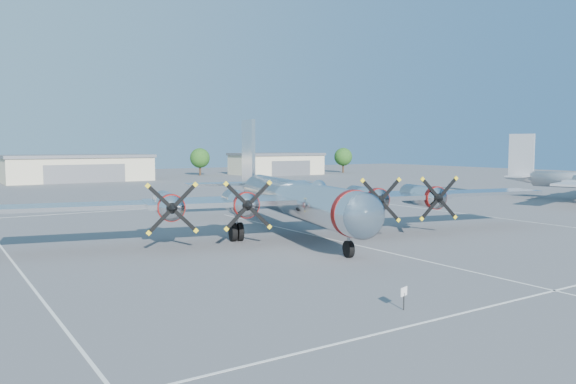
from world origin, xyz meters
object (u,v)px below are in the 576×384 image
info_placard (404,294)px  hangar_center (77,168)px  tree_east (200,158)px  tree_far_east (343,157)px  hangar_east (276,164)px  main_bomber_b29 (292,234)px

info_placard → hangar_center: bearing=67.0°
info_placard → tree_east: bearing=52.2°
hangar_center → tree_far_east: tree_far_east is taller
hangar_east → tree_east: size_ratio=3.10×
tree_east → main_bomber_b29: tree_east is taller
hangar_east → tree_far_east: 20.15m
main_bomber_b29 → info_placard: 22.17m
hangar_east → main_bomber_b29: (-48.98, -81.45, -2.71)m
hangar_east → tree_east: tree_east is taller
hangar_center → main_bomber_b29: (-0.98, -81.45, -2.71)m
main_bomber_b29 → info_placard: main_bomber_b29 is taller
hangar_center → info_placard: hangar_center is taller
hangar_east → info_placard: hangar_east is taller
hangar_center → hangar_east: same height
hangar_center → info_placard: bearing=-94.9°
tree_east → tree_far_east: (38.00, -8.00, 0.00)m
hangar_east → tree_east: 19.04m
tree_east → main_bomber_b29: 92.91m
hangar_center → info_placard: (-8.75, -102.20, -1.98)m
hangar_center → hangar_east: 48.00m
tree_east → hangar_east: bearing=-18.5°
info_placard → hangar_east: bearing=42.9°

